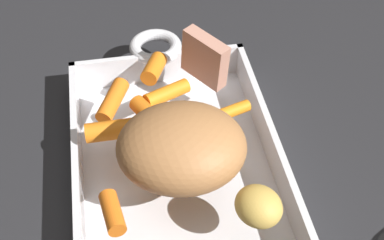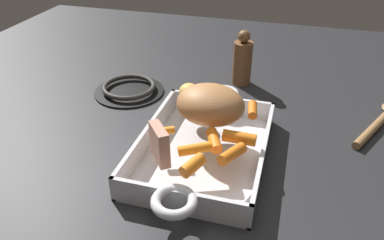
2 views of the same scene
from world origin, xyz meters
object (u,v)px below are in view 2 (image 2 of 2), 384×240
at_px(baby_carrot_short, 193,165).
at_px(baby_carrot_northwest, 253,110).
at_px(roasting_dish, 204,149).
at_px(roast_slice_thick, 160,144).
at_px(baby_carrot_southwest, 232,154).
at_px(potato_near_roast, 189,92).
at_px(baby_carrot_long, 195,149).
at_px(pork_roast, 209,104).
at_px(pepper_mill, 242,61).
at_px(baby_carrot_center_right, 214,140).
at_px(baby_carrot_center_left, 163,131).
at_px(stove_burner_rear, 129,89).
at_px(baby_carrot_southeast, 239,138).
at_px(serving_spoon, 383,119).

height_order(baby_carrot_short, baby_carrot_northwest, baby_carrot_short).
height_order(roasting_dish, roast_slice_thick, roast_slice_thick).
xyz_separation_m(baby_carrot_southwest, baby_carrot_short, (0.05, -0.06, 0.00)).
bearing_deg(baby_carrot_northwest, potato_near_roast, -99.47).
bearing_deg(baby_carrot_long, roasting_dish, -179.00).
distance_m(pork_roast, baby_carrot_southwest, 0.13).
xyz_separation_m(baby_carrot_long, baby_carrot_northwest, (-0.16, 0.08, 0.00)).
bearing_deg(baby_carrot_southwest, pepper_mill, -172.97).
bearing_deg(baby_carrot_center_right, baby_carrot_long, -37.96).
bearing_deg(baby_carrot_center_left, pepper_mill, 166.41).
height_order(roast_slice_thick, baby_carrot_center_left, roast_slice_thick).
bearing_deg(stove_burner_rear, potato_near_roast, 64.86).
distance_m(baby_carrot_southwest, potato_near_roast, 0.23).
height_order(roasting_dish, baby_carrot_southeast, baby_carrot_southeast).
relative_size(roasting_dish, stove_burner_rear, 2.46).
height_order(roasting_dish, stove_burner_rear, roasting_dish).
xyz_separation_m(roasting_dish, stove_burner_rear, (-0.21, -0.25, -0.01)).
bearing_deg(roast_slice_thick, potato_near_roast, -176.91).
xyz_separation_m(baby_carrot_center_left, pepper_mill, (-0.37, 0.09, 0.00)).
xyz_separation_m(baby_carrot_long, stove_burner_rear, (-0.27, -0.25, -0.05)).
distance_m(roasting_dish, baby_carrot_short, 0.12).
xyz_separation_m(baby_carrot_southwest, baby_carrot_long, (0.00, -0.06, -0.00)).
relative_size(baby_carrot_short, serving_spoon, 0.20).
relative_size(pork_roast, baby_carrot_southeast, 2.24).
relative_size(roasting_dish, baby_carrot_long, 7.48).
height_order(roast_slice_thick, baby_carrot_long, roast_slice_thick).
xyz_separation_m(pork_roast, baby_carrot_northwest, (-0.05, 0.08, -0.03)).
distance_m(baby_carrot_southwest, baby_carrot_short, 0.07).
relative_size(roast_slice_thick, pepper_mill, 0.43).
relative_size(baby_carrot_short, potato_near_roast, 0.91).
bearing_deg(baby_carrot_southeast, roast_slice_thick, -55.55).
relative_size(baby_carrot_center_right, pepper_mill, 0.37).
relative_size(baby_carrot_short, baby_carrot_center_right, 0.85).
xyz_separation_m(baby_carrot_short, baby_carrot_center_right, (-0.08, 0.02, -0.00)).
distance_m(roasting_dish, serving_spoon, 0.42).
height_order(baby_carrot_center_right, baby_carrot_center_left, baby_carrot_center_right).
height_order(baby_carrot_center_right, pepper_mill, pepper_mill).
height_order(roast_slice_thick, baby_carrot_southwest, roast_slice_thick).
height_order(baby_carrot_short, pepper_mill, pepper_mill).
bearing_deg(baby_carrot_short, baby_carrot_southwest, 131.58).
height_order(stove_burner_rear, serving_spoon, stove_burner_rear).
bearing_deg(baby_carrot_southeast, baby_carrot_southwest, -4.15).
distance_m(roast_slice_thick, baby_carrot_northwest, 0.24).
distance_m(roasting_dish, baby_carrot_southwest, 0.10).
bearing_deg(potato_near_roast, baby_carrot_southwest, 35.25).
relative_size(baby_carrot_northwest, stove_burner_rear, 0.26).
bearing_deg(baby_carrot_long, serving_spoon, 129.94).
bearing_deg(pepper_mill, baby_carrot_center_right, 1.68).
distance_m(baby_carrot_long, serving_spoon, 0.47).
xyz_separation_m(baby_carrot_short, baby_carrot_southeast, (-0.10, 0.06, 0.00)).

